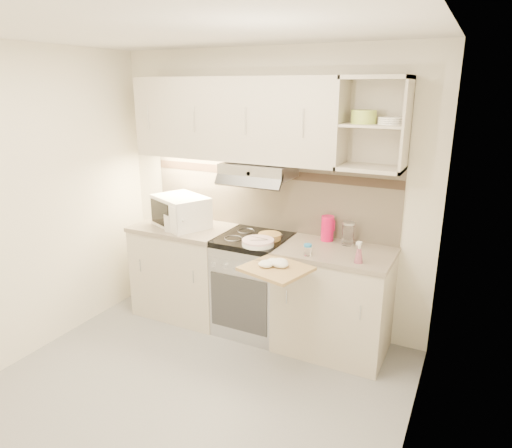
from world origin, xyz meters
name	(u,v)px	position (x,y,z in m)	size (l,w,h in m)	color
ground	(186,396)	(0.00, 0.00, 0.00)	(3.00, 3.00, 0.00)	gray
room_shell	(206,168)	(0.00, 0.37, 1.63)	(3.04, 2.84, 2.52)	white
base_cabinet_left	(186,271)	(-0.75, 1.10, 0.43)	(0.90, 0.60, 0.86)	beige
worktop_left	(184,228)	(-0.75, 1.10, 0.88)	(0.92, 0.62, 0.04)	gray
base_cabinet_right	(333,303)	(0.75, 1.10, 0.43)	(0.90, 0.60, 0.86)	beige
worktop_right	(336,252)	(0.75, 1.10, 0.88)	(0.92, 0.62, 0.04)	gray
electric_range	(254,284)	(0.00, 1.10, 0.45)	(0.60, 0.60, 0.90)	#B7B7BC
microwave	(181,211)	(-0.76, 1.09, 1.04)	(0.62, 0.56, 0.29)	white
watering_can	(173,222)	(-0.74, 0.93, 0.99)	(0.28, 0.17, 0.24)	silver
plate_stack	(258,242)	(0.13, 0.92, 0.93)	(0.27, 0.27, 0.06)	white
bread_loaf	(270,236)	(0.15, 1.11, 0.92)	(0.20, 0.20, 0.05)	#966B45
pink_pitcher	(328,228)	(0.61, 1.30, 1.01)	(0.12, 0.11, 0.22)	#DD0B4B
glass_jar	(348,233)	(0.79, 1.27, 1.00)	(0.10, 0.10, 0.20)	silver
spice_jar	(308,250)	(0.58, 0.88, 0.95)	(0.06, 0.06, 0.09)	silver
spray_bottle	(359,254)	(0.98, 0.91, 0.97)	(0.07, 0.07, 0.18)	pink
cutting_board	(276,269)	(0.45, 0.58, 0.87)	(0.45, 0.41, 0.02)	tan
dish_towel	(275,262)	(0.43, 0.61, 0.92)	(0.23, 0.20, 0.06)	silver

